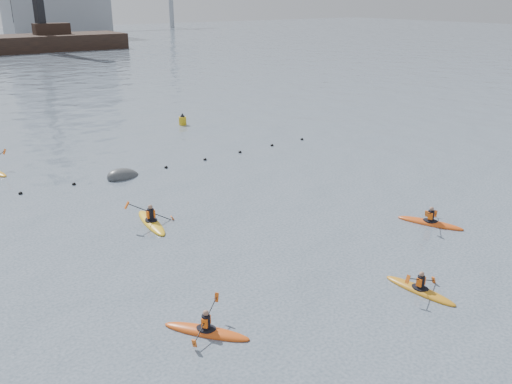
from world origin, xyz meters
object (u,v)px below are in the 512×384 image
Objects in this scene: kayaker_1 at (420,289)px; kayaker_3 at (151,222)px; mooring_buoy at (123,177)px; kayaker_4 at (430,222)px; kayaker_0 at (206,330)px; nav_buoy at (183,121)px.

kayaker_1 is 13.19m from kayaker_3.
mooring_buoy is at bearing 94.31° from kayaker_1.
kayaker_4 is at bearing -58.94° from mooring_buoy.
kayaker_1 is 0.84× the size of kayaker_3.
kayaker_1 is 1.36× the size of mooring_buoy.
mooring_buoy is at bearing -82.56° from kayaker_4.
kayaker_0 reaches higher than mooring_buoy.
kayaker_0 is 0.88× the size of kayaker_4.
kayaker_1 is 31.04m from nav_buoy.
kayaker_3 is at bearing -59.17° from kayaker_4.
nav_buoy reaches higher than mooring_buoy.
nav_buoy is (6.07, 30.44, 0.27)m from kayaker_1.
kayaker_0 is at bearing -116.69° from nav_buoy.
kayaker_1 is 20.09m from mooring_buoy.
kayaker_0 is 0.78× the size of kayaker_3.
kayaker_1 is at bearing -101.29° from nav_buoy.
kayaker_0 is 31.39m from nav_buoy.
kayaker_3 is 7.95m from mooring_buoy.
kayaker_1 is (8.02, -2.40, -0.00)m from kayaker_0.
kayaker_4 is (5.68, 3.93, 0.01)m from kayaker_1.
kayaker_0 is 1.25× the size of mooring_buoy.
kayaker_1 and nav_buoy have the same top height.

